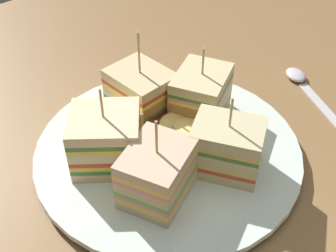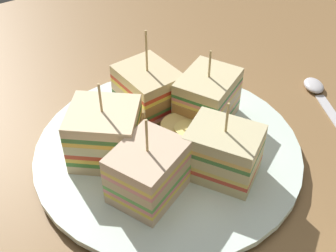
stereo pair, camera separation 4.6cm
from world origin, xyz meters
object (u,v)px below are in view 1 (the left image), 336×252
at_px(plate, 168,150).
at_px(spoon, 306,86).
at_px(sandwich_wedge_3, 226,147).
at_px(sandwich_wedge_1, 106,140).
at_px(sandwich_wedge_4, 201,96).
at_px(sandwich_wedge_2, 158,173).
at_px(sandwich_wedge_0, 141,94).
at_px(chip_pile, 178,135).

bearing_deg(plate, spoon, 173.90).
bearing_deg(sandwich_wedge_3, plate, -9.79).
xyz_separation_m(sandwich_wedge_1, sandwich_wedge_4, (-0.12, 0.01, -0.00)).
height_order(sandwich_wedge_2, sandwich_wedge_4, same).
height_order(sandwich_wedge_1, sandwich_wedge_4, sandwich_wedge_1).
relative_size(sandwich_wedge_0, sandwich_wedge_2, 1.17).
distance_m(plate, sandwich_wedge_3, 0.07).
bearing_deg(sandwich_wedge_2, sandwich_wedge_1, 75.20).
distance_m(sandwich_wedge_4, chip_pile, 0.06).
distance_m(sandwich_wedge_0, chip_pile, 0.07).
bearing_deg(sandwich_wedge_4, chip_pile, -6.72).
xyz_separation_m(sandwich_wedge_1, sandwich_wedge_3, (-0.09, 0.09, -0.00)).
distance_m(sandwich_wedge_2, spoon, 0.27).
distance_m(sandwich_wedge_0, sandwich_wedge_2, 0.12).
distance_m(sandwich_wedge_1, sandwich_wedge_4, 0.12).
bearing_deg(chip_pile, spoon, 174.49).
xyz_separation_m(chip_pile, spoon, (-0.21, 0.02, -0.02)).
bearing_deg(chip_pile, plate, -16.82).
bearing_deg(sandwich_wedge_4, sandwich_wedge_1, -31.34).
relative_size(sandwich_wedge_2, spoon, 0.65).
bearing_deg(sandwich_wedge_0, spoon, 62.99).
relative_size(sandwich_wedge_1, sandwich_wedge_2, 1.01).
xyz_separation_m(sandwich_wedge_1, chip_pile, (-0.07, 0.03, -0.02)).
distance_m(sandwich_wedge_1, sandwich_wedge_3, 0.12).
height_order(sandwich_wedge_0, chip_pile, sandwich_wedge_0).
height_order(sandwich_wedge_4, spoon, sandwich_wedge_4).
bearing_deg(plate, sandwich_wedge_4, -165.60).
relative_size(sandwich_wedge_2, sandwich_wedge_4, 1.01).
bearing_deg(sandwich_wedge_2, sandwich_wedge_0, 34.91).
bearing_deg(sandwich_wedge_1, spoon, 29.24).
distance_m(sandwich_wedge_3, sandwich_wedge_4, 0.09).
relative_size(plate, sandwich_wedge_4, 3.17).
xyz_separation_m(sandwich_wedge_2, sandwich_wedge_3, (-0.07, 0.02, 0.00)).
bearing_deg(sandwich_wedge_1, chip_pile, 17.53).
bearing_deg(sandwich_wedge_4, sandwich_wedge_0, -71.62).
height_order(sandwich_wedge_0, sandwich_wedge_4, sandwich_wedge_0).
bearing_deg(sandwich_wedge_4, sandwich_wedge_2, 0.10).
height_order(plate, sandwich_wedge_4, sandwich_wedge_4).
xyz_separation_m(sandwich_wedge_0, sandwich_wedge_4, (-0.05, 0.05, 0.00)).
distance_m(sandwich_wedge_3, chip_pile, 0.06).
bearing_deg(spoon, chip_pile, 109.27).
bearing_deg(chip_pile, sandwich_wedge_2, 32.72).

